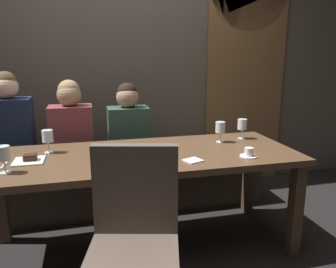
% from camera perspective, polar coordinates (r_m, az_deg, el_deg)
% --- Properties ---
extents(ground, '(9.00, 9.00, 0.00)m').
position_cam_1_polar(ground, '(2.66, -4.20, -18.79)').
color(ground, black).
extents(back_wall_tiled, '(6.00, 0.12, 3.00)m').
position_cam_1_polar(back_wall_tiled, '(3.46, -8.27, 14.76)').
color(back_wall_tiled, brown).
rests_on(back_wall_tiled, ground).
extents(arched_door, '(0.90, 0.05, 2.55)m').
position_cam_1_polar(arched_door, '(3.78, 13.25, 12.39)').
color(arched_door, brown).
rests_on(arched_door, ground).
extents(dining_table, '(2.20, 0.84, 0.74)m').
position_cam_1_polar(dining_table, '(2.38, -4.48, -5.39)').
color(dining_table, '#493422').
rests_on(dining_table, ground).
extents(banquette_bench, '(2.50, 0.44, 0.45)m').
position_cam_1_polar(banquette_bench, '(3.17, -6.49, -8.60)').
color(banquette_bench, '#40352A').
rests_on(banquette_bench, ground).
extents(chair_near_side, '(0.53, 0.53, 0.98)m').
position_cam_1_polar(chair_near_side, '(1.74, -5.81, -16.35)').
color(chair_near_side, brown).
rests_on(chair_near_side, ground).
extents(diner_redhead, '(0.36, 0.24, 0.84)m').
position_cam_1_polar(diner_redhead, '(3.05, -25.49, 1.38)').
color(diner_redhead, '#192342').
rests_on(diner_redhead, banquette_bench).
extents(diner_bearded, '(0.36, 0.24, 0.76)m').
position_cam_1_polar(diner_bearded, '(2.97, -16.25, 1.16)').
color(diner_bearded, brown).
rests_on(diner_bearded, banquette_bench).
extents(diner_far_end, '(0.36, 0.24, 0.73)m').
position_cam_1_polar(diner_far_end, '(3.03, -6.91, 1.50)').
color(diner_far_end, '#2D473D').
rests_on(diner_far_end, banquette_bench).
extents(wine_glass_center_back, '(0.08, 0.08, 0.16)m').
position_cam_1_polar(wine_glass_center_back, '(2.65, 8.96, 0.98)').
color(wine_glass_center_back, silver).
rests_on(wine_glass_center_back, dining_table).
extents(wine_glass_center_front, '(0.08, 0.08, 0.16)m').
position_cam_1_polar(wine_glass_center_front, '(2.79, 12.61, 1.55)').
color(wine_glass_center_front, silver).
rests_on(wine_glass_center_front, dining_table).
extents(wine_glass_near_left, '(0.08, 0.08, 0.16)m').
position_cam_1_polar(wine_glass_near_left, '(2.48, -19.95, -0.44)').
color(wine_glass_near_left, silver).
rests_on(wine_glass_near_left, dining_table).
extents(wine_glass_far_right, '(0.08, 0.08, 0.16)m').
position_cam_1_polar(wine_glass_far_right, '(2.16, -26.40, -3.09)').
color(wine_glass_far_right, silver).
rests_on(wine_glass_far_right, dining_table).
extents(espresso_cup, '(0.12, 0.12, 0.06)m').
position_cam_1_polar(espresso_cup, '(2.33, 13.67, -3.20)').
color(espresso_cup, white).
rests_on(espresso_cup, dining_table).
extents(dessert_plate, '(0.19, 0.19, 0.05)m').
position_cam_1_polar(dessert_plate, '(2.34, -22.69, -4.11)').
color(dessert_plate, white).
rests_on(dessert_plate, dining_table).
extents(fork_on_table, '(0.03, 0.17, 0.01)m').
position_cam_1_polar(fork_on_table, '(2.35, -26.22, -4.70)').
color(fork_on_table, silver).
rests_on(fork_on_table, dining_table).
extents(folded_napkin, '(0.14, 0.13, 0.01)m').
position_cam_1_polar(folded_napkin, '(2.19, 4.29, -4.55)').
color(folded_napkin, silver).
rests_on(folded_napkin, dining_table).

